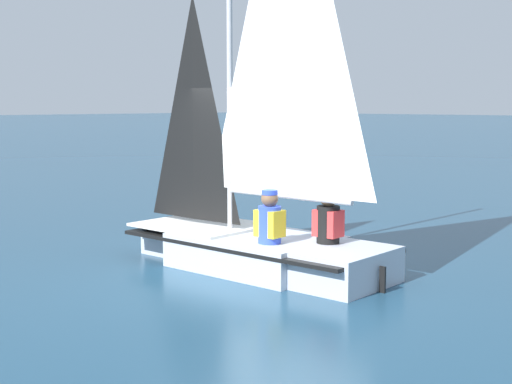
# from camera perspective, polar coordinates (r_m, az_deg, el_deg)

# --- Properties ---
(ground_plane) EXTENTS (260.00, 260.00, 0.00)m
(ground_plane) POSITION_cam_1_polar(r_m,az_deg,el_deg) (9.99, 0.00, -6.08)
(ground_plane) COLOR navy
(sailboat_main) EXTENTS (1.71, 4.04, 6.22)m
(sailboat_main) POSITION_cam_1_polar(r_m,az_deg,el_deg) (9.80, 0.22, -1.19)
(sailboat_main) COLOR #B2BCCC
(sailboat_main) RESTS_ON ground_plane
(sailor_helm) EXTENTS (0.31, 0.35, 1.16)m
(sailor_helm) POSITION_cam_1_polar(r_m,az_deg,el_deg) (9.29, 1.10, -3.11)
(sailor_helm) COLOR black
(sailor_helm) RESTS_ON ground_plane
(sailor_crew) EXTENTS (0.31, 0.35, 1.16)m
(sailor_crew) POSITION_cam_1_polar(r_m,az_deg,el_deg) (9.35, 5.79, -3.15)
(sailor_crew) COLOR black
(sailor_crew) RESTS_ON ground_plane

